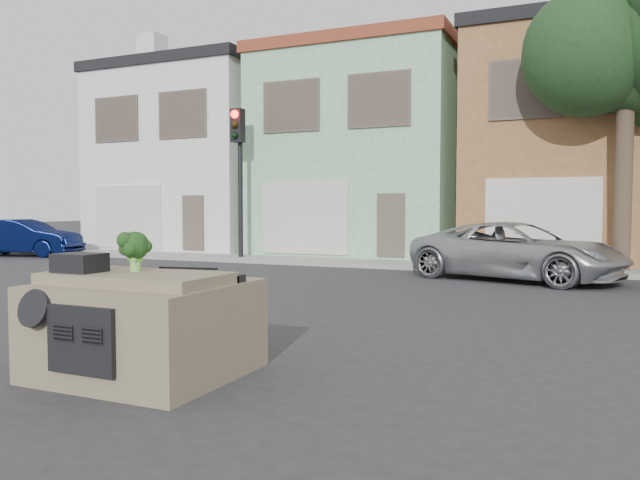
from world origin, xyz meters
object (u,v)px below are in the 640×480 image
Objects in this scene: traffic_signal at (239,185)px; broccoli at (135,251)px; navy_sedan at (25,256)px; silver_pickup at (517,280)px.

traffic_signal reaches higher than broccoli.
traffic_signal is (8.54, 1.23, 2.55)m from navy_sedan.
silver_pickup is at bearing -10.93° from traffic_signal.
navy_sedan is at bearing 105.71° from silver_pickup.
traffic_signal is 11.58× the size of broccoli.
broccoli is (14.98, -11.35, 1.34)m from navy_sedan.
traffic_signal is at bearing -97.06° from navy_sedan.
navy_sedan is 0.79× the size of silver_pickup.
traffic_signal reaches higher than navy_sedan.
traffic_signal is 14.18m from broccoli.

